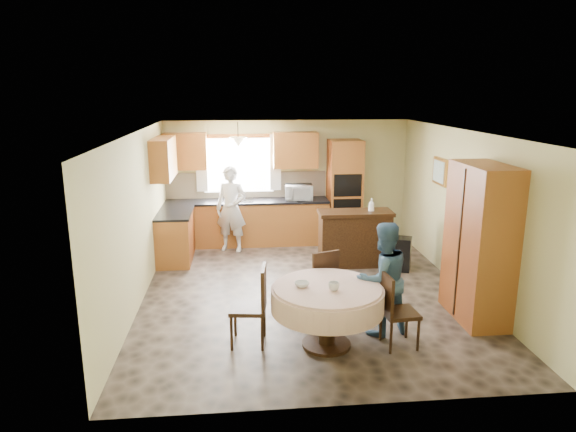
% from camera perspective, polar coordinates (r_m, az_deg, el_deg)
% --- Properties ---
extents(floor, '(5.00, 6.00, 0.01)m').
position_cam_1_polar(floor, '(8.17, 1.96, -8.44)').
color(floor, brown).
rests_on(floor, ground).
extents(ceiling, '(5.00, 6.00, 0.01)m').
position_cam_1_polar(ceiling, '(7.58, 2.11, 9.32)').
color(ceiling, white).
rests_on(ceiling, wall_back).
extents(wall_back, '(5.00, 0.02, 2.50)m').
position_cam_1_polar(wall_back, '(10.70, -0.09, 3.92)').
color(wall_back, '#C1BC7B').
rests_on(wall_back, floor).
extents(wall_front, '(5.00, 0.02, 2.50)m').
position_cam_1_polar(wall_front, '(4.96, 6.64, -8.14)').
color(wall_front, '#C1BC7B').
rests_on(wall_front, floor).
extents(wall_left, '(0.02, 6.00, 2.50)m').
position_cam_1_polar(wall_left, '(7.86, -16.35, -0.32)').
color(wall_left, '#C1BC7B').
rests_on(wall_left, floor).
extents(wall_right, '(0.02, 6.00, 2.50)m').
position_cam_1_polar(wall_right, '(8.48, 19.03, 0.49)').
color(wall_right, '#C1BC7B').
rests_on(wall_right, floor).
extents(window, '(1.40, 0.03, 1.10)m').
position_cam_1_polar(window, '(10.58, -5.50, 5.66)').
color(window, white).
rests_on(window, wall_back).
extents(curtain_left, '(0.22, 0.02, 1.15)m').
position_cam_1_polar(curtain_left, '(10.55, -9.60, 5.78)').
color(curtain_left, white).
rests_on(curtain_left, wall_back).
extents(curtain_right, '(0.22, 0.02, 1.15)m').
position_cam_1_polar(curtain_right, '(10.55, -1.41, 5.97)').
color(curtain_right, white).
rests_on(curtain_right, wall_back).
extents(base_cab_back, '(3.30, 0.60, 0.88)m').
position_cam_1_polar(base_cab_back, '(10.53, -4.53, -0.80)').
color(base_cab_back, '#B1712F').
rests_on(base_cab_back, floor).
extents(counter_back, '(3.30, 0.64, 0.04)m').
position_cam_1_polar(counter_back, '(10.43, -4.58, 1.65)').
color(counter_back, black).
rests_on(counter_back, base_cab_back).
extents(base_cab_left, '(0.60, 1.20, 0.88)m').
position_cam_1_polar(base_cab_left, '(9.74, -12.40, -2.32)').
color(base_cab_left, '#B1712F').
rests_on(base_cab_left, floor).
extents(counter_left, '(0.64, 1.20, 0.04)m').
position_cam_1_polar(counter_left, '(9.62, -12.54, 0.32)').
color(counter_left, black).
rests_on(counter_left, base_cab_left).
extents(backsplash, '(3.30, 0.02, 0.55)m').
position_cam_1_polar(backsplash, '(10.66, -4.64, 3.45)').
color(backsplash, beige).
rests_on(backsplash, wall_back).
extents(wall_cab_left, '(0.85, 0.33, 0.72)m').
position_cam_1_polar(wall_cab_left, '(10.45, -11.35, 7.06)').
color(wall_cab_left, '#B5752D').
rests_on(wall_cab_left, wall_back).
extents(wall_cab_right, '(0.90, 0.33, 0.72)m').
position_cam_1_polar(wall_cab_right, '(10.46, 0.83, 7.34)').
color(wall_cab_right, '#B5752D').
rests_on(wall_cab_right, wall_back).
extents(wall_cab_side, '(0.33, 1.20, 0.72)m').
position_cam_1_polar(wall_cab_side, '(9.46, -13.67, 6.25)').
color(wall_cab_side, '#B5752D').
rests_on(wall_cab_side, wall_left).
extents(oven_tower, '(0.66, 0.62, 2.12)m').
position_cam_1_polar(oven_tower, '(10.61, 6.28, 2.70)').
color(oven_tower, '#B1712F').
rests_on(oven_tower, floor).
extents(oven_upper, '(0.56, 0.01, 0.45)m').
position_cam_1_polar(oven_upper, '(10.27, 6.66, 3.40)').
color(oven_upper, black).
rests_on(oven_upper, oven_tower).
extents(oven_lower, '(0.56, 0.01, 0.45)m').
position_cam_1_polar(oven_lower, '(10.37, 6.59, 0.68)').
color(oven_lower, black).
rests_on(oven_lower, oven_tower).
extents(pendant, '(0.36, 0.36, 0.18)m').
position_cam_1_polar(pendant, '(10.04, -5.56, 8.20)').
color(pendant, beige).
rests_on(pendant, ceiling).
extents(sideboard, '(1.32, 0.56, 0.94)m').
position_cam_1_polar(sideboard, '(9.33, 7.41, -2.63)').
color(sideboard, '#36210E').
rests_on(sideboard, floor).
extents(space_heater, '(0.52, 0.45, 0.59)m').
position_cam_1_polar(space_heater, '(9.25, 12.14, -4.10)').
color(space_heater, black).
rests_on(space_heater, floor).
extents(cupboard, '(0.56, 1.13, 2.16)m').
position_cam_1_polar(cupboard, '(7.41, 20.52, -2.87)').
color(cupboard, '#B1712F').
rests_on(cupboard, floor).
extents(dining_table, '(1.38, 1.38, 0.78)m').
position_cam_1_polar(dining_table, '(6.35, 4.38, -9.27)').
color(dining_table, '#36210E').
rests_on(dining_table, floor).
extents(chair_left, '(0.49, 0.49, 1.01)m').
position_cam_1_polar(chair_left, '(6.42, -3.73, -9.48)').
color(chair_left, '#36210E').
rests_on(chair_left, floor).
extents(chair_back, '(0.54, 0.54, 0.98)m').
position_cam_1_polar(chair_back, '(7.17, 3.76, -7.07)').
color(chair_back, '#36210E').
rests_on(chair_back, floor).
extents(chair_right, '(0.44, 0.44, 0.94)m').
position_cam_1_polar(chair_right, '(6.49, 11.74, -9.88)').
color(chair_right, '#36210E').
rests_on(chair_right, floor).
extents(framed_picture, '(0.06, 0.56, 0.47)m').
position_cam_1_polar(framed_picture, '(9.28, 16.54, 4.77)').
color(framed_picture, '#C38539').
rests_on(framed_picture, wall_right).
extents(microwave, '(0.58, 0.41, 0.31)m').
position_cam_1_polar(microwave, '(10.41, 1.21, 2.64)').
color(microwave, silver).
rests_on(microwave, counter_back).
extents(person_sink, '(0.71, 0.57, 1.68)m').
position_cam_1_polar(person_sink, '(10.05, -6.33, 0.78)').
color(person_sink, silver).
rests_on(person_sink, floor).
extents(person_dining, '(0.85, 0.74, 1.49)m').
position_cam_1_polar(person_dining, '(6.73, 10.48, -6.87)').
color(person_dining, '#365676').
rests_on(person_dining, floor).
extents(bowl_sideboard, '(0.25, 0.25, 0.05)m').
position_cam_1_polar(bowl_sideboard, '(9.14, 5.72, 0.27)').
color(bowl_sideboard, '#B2B2B2').
rests_on(bowl_sideboard, sideboard).
extents(bottle_sideboard, '(0.13, 0.13, 0.29)m').
position_cam_1_polar(bottle_sideboard, '(9.24, 9.25, 1.07)').
color(bottle_sideboard, silver).
rests_on(bottle_sideboard, sideboard).
extents(cup_table, '(0.15, 0.15, 0.10)m').
position_cam_1_polar(cup_table, '(6.15, 5.11, -7.80)').
color(cup_table, '#B2B2B2').
rests_on(cup_table, dining_table).
extents(bowl_table, '(0.21, 0.21, 0.06)m').
position_cam_1_polar(bowl_table, '(6.26, 1.54, -7.60)').
color(bowl_table, '#B2B2B2').
rests_on(bowl_table, dining_table).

